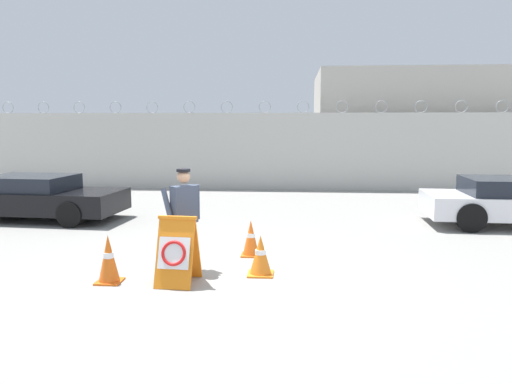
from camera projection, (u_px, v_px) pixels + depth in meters
The scene contains 9 objects.
ground_plane at pixel (225, 273), 8.50m from camera, with size 90.00×90.00×0.00m, color gray.
perimeter_wall at pixel (265, 151), 19.31m from camera, with size 36.00×0.30×3.40m.
building_block at pixel (413, 126), 23.19m from camera, with size 8.93×6.99×4.81m.
barricade_sign at pixel (177, 250), 7.87m from camera, with size 0.64×0.78×1.09m.
security_guard at pixel (184, 214), 8.59m from camera, with size 0.65×0.50×1.76m.
traffic_cone_near at pixel (109, 259), 7.95m from camera, with size 0.39×0.39×0.78m.
traffic_cone_mid at pixel (261, 255), 8.36m from camera, with size 0.43×0.43×0.68m.
traffic_cone_far at pixel (251, 238), 9.58m from camera, with size 0.37×0.37×0.69m.
parked_car_front_coupe at pixel (37, 197), 13.21m from camera, with size 4.51×2.18×1.17m.
Camera 1 is at (1.18, -8.17, 2.52)m, focal length 35.00 mm.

